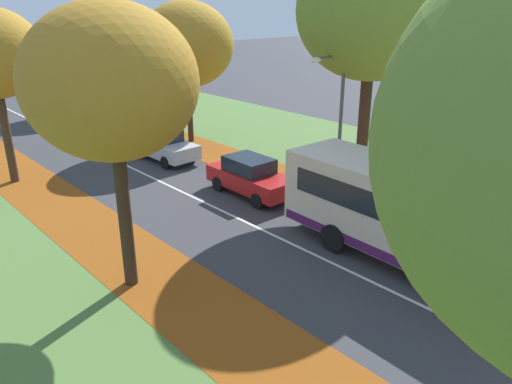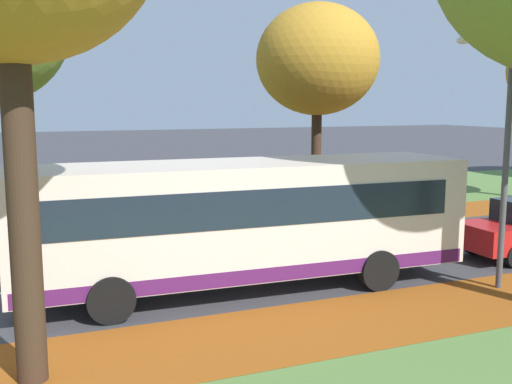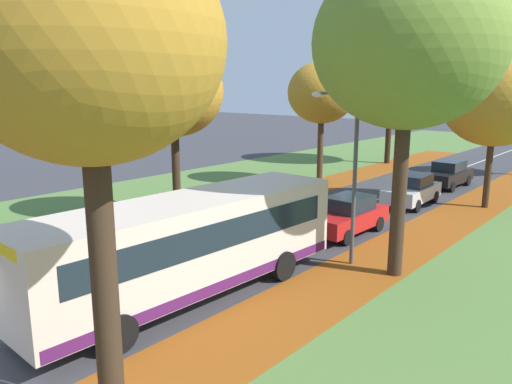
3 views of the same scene
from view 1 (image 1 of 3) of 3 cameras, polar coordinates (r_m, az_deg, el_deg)
The scene contains 13 objects.
leaf_litter_left at distance 17.25m, azimuth -14.98°, elevation -6.63°, with size 2.80×60.00×0.00m, color #8C4714.
grass_verge_right at distance 29.52m, azimuth 3.50°, elevation 5.79°, with size 12.00×90.00×0.01m, color #517538.
leaf_litter_right at distance 22.43m, azimuth 6.14°, elevation 0.63°, with size 2.80×60.00×0.00m, color #8C4714.
road_centre_line at distance 24.12m, azimuth -12.06°, elevation 1.76°, with size 0.12×80.00×0.01m, color silver.
tree_left_near at distance 13.45m, azimuth -16.24°, elevation 11.84°, with size 4.50×4.50×7.91m.
tree_right_near at distance 20.59m, azimuth 13.18°, elevation 19.45°, with size 5.84×5.84×10.06m.
tree_right_mid at distance 28.78m, azimuth -7.94°, elevation 16.34°, with size 5.18×5.18×7.83m.
tree_right_far at distance 39.24m, azimuth -18.21°, elevation 16.30°, with size 4.15×4.15×7.04m.
streetlamp_right at distance 19.46m, azimuth 9.09°, elevation 8.75°, with size 1.89×0.28×6.00m.
bus at distance 15.67m, azimuth 20.00°, elevation -3.28°, with size 2.92×10.48×2.98m.
car_red_lead at distance 21.16m, azimuth -0.60°, elevation 1.79°, with size 1.84×4.23×1.62m.
car_silver_following at distance 26.32m, azimuth -10.58°, elevation 5.36°, with size 1.91×4.26×1.62m.
car_black_third_in_line at distance 31.30m, azimuth -16.88°, elevation 7.34°, with size 1.86×4.24×1.62m.
Camera 1 is at (-11.16, 0.12, 7.87)m, focal length 35.00 mm.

